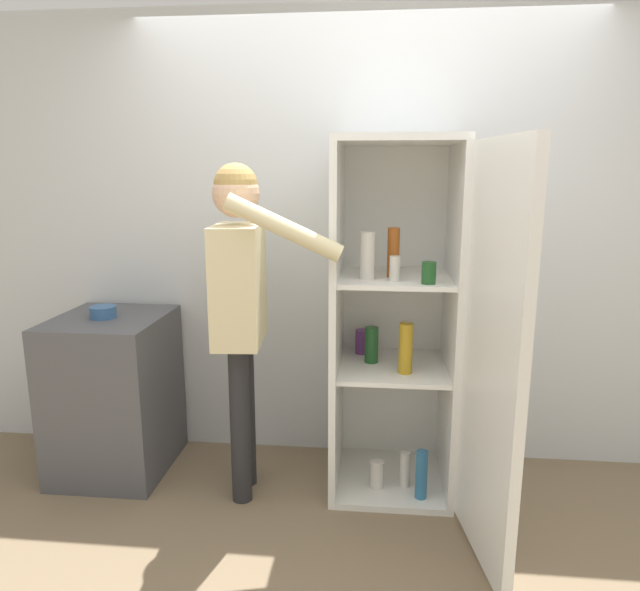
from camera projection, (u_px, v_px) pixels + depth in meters
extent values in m
plane|color=#7A664C|center=(350.00, 549.00, 2.59)|extent=(12.00, 12.00, 0.00)
cube|color=silver|center=(361.00, 243.00, 3.27)|extent=(7.00, 0.06, 2.55)
cube|color=white|center=(389.00, 477.00, 3.16)|extent=(0.63, 0.64, 0.04)
cube|color=white|center=(399.00, 140.00, 2.77)|extent=(0.63, 0.64, 0.04)
cube|color=white|center=(392.00, 306.00, 3.26)|extent=(0.63, 0.03, 1.77)
cube|color=white|center=(337.00, 318.00, 3.00)|extent=(0.04, 0.64, 1.77)
cube|color=white|center=(452.00, 321.00, 2.94)|extent=(0.04, 0.64, 1.77)
cube|color=white|center=(392.00, 367.00, 3.02)|extent=(0.56, 0.57, 0.02)
cube|color=white|center=(395.00, 278.00, 2.92)|extent=(0.56, 0.57, 0.02)
cube|color=white|center=(493.00, 361.00, 2.32)|extent=(0.14, 0.63, 1.77)
cylinder|color=#723884|center=(362.00, 342.00, 3.19)|extent=(0.08, 0.08, 0.14)
cylinder|color=beige|center=(367.00, 255.00, 2.79)|extent=(0.07, 0.07, 0.24)
cylinder|color=beige|center=(395.00, 268.00, 2.76)|extent=(0.05, 0.05, 0.12)
cylinder|color=teal|center=(421.00, 475.00, 2.91)|extent=(0.06, 0.06, 0.26)
cylinder|color=#1E5123|center=(429.00, 273.00, 2.69)|extent=(0.07, 0.07, 0.10)
cylinder|color=#9E4C19|center=(393.00, 252.00, 2.85)|extent=(0.06, 0.06, 0.25)
cylinder|color=beige|center=(405.00, 469.00, 3.02)|extent=(0.05, 0.05, 0.19)
cylinder|color=#B78C1E|center=(406.00, 348.00, 2.87)|extent=(0.07, 0.07, 0.26)
cylinder|color=beige|center=(377.00, 474.00, 3.01)|extent=(0.07, 0.07, 0.15)
cylinder|color=#1E5123|center=(371.00, 345.00, 3.04)|extent=(0.07, 0.07, 0.19)
cylinder|color=#262628|center=(245.00, 412.00, 3.05)|extent=(0.10, 0.10, 0.83)
cylinder|color=#262628|center=(240.00, 425.00, 2.89)|extent=(0.10, 0.10, 0.83)
cube|color=beige|center=(239.00, 285.00, 2.82)|extent=(0.25, 0.42, 0.59)
sphere|color=#DBAD89|center=(236.00, 194.00, 2.73)|extent=(0.23, 0.23, 0.23)
sphere|color=#AD894C|center=(236.00, 185.00, 2.72)|extent=(0.21, 0.21, 0.21)
cylinder|color=beige|center=(246.00, 282.00, 3.05)|extent=(0.08, 0.08, 0.56)
cylinder|color=beige|center=(284.00, 228.00, 2.53)|extent=(0.54, 0.12, 0.31)
cube|color=#4C4C51|center=(115.00, 394.00, 3.22)|extent=(0.59, 0.65, 0.90)
cylinder|color=#335B8E|center=(103.00, 312.00, 3.10)|extent=(0.14, 0.14, 0.06)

